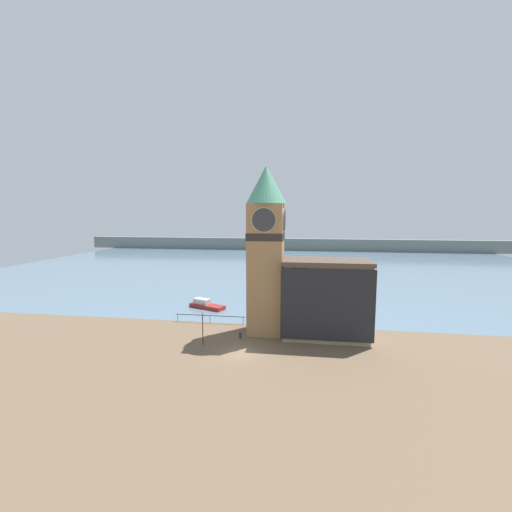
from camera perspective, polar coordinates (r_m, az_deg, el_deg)
The scene contains 9 objects.
ground_plane at distance 39.42m, azimuth -2.63°, elevation -16.00°, with size 160.00×160.00×0.00m, color brown.
water at distance 107.27m, azimuth 4.62°, elevation -1.25°, with size 160.00×120.00×0.00m.
far_shoreline at distance 146.66m, azimuth 5.69°, elevation 1.95°, with size 180.00×3.00×5.00m.
pier_railing at distance 49.76m, azimuth -7.69°, elevation -9.93°, with size 10.20×0.08×1.09m.
clock_tower at distance 43.61m, azimuth 1.68°, elevation 1.66°, with size 5.04×5.04×21.40m.
pier_building at distance 43.92m, azimuth 11.56°, elevation -6.93°, with size 10.87×6.31×9.80m.
boat_near at distance 57.56m, azimuth -8.38°, elevation -8.04°, with size 6.43×4.17×1.43m.
mooring_bollard_near at distance 43.80m, azimuth -2.63°, elevation -12.98°, with size 0.32×0.32×0.80m.
lamp_post at distance 41.50m, azimuth -8.90°, elevation -10.83°, with size 0.32×0.32×3.93m.
Camera 1 is at (7.07, -35.58, 15.42)m, focal length 24.00 mm.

